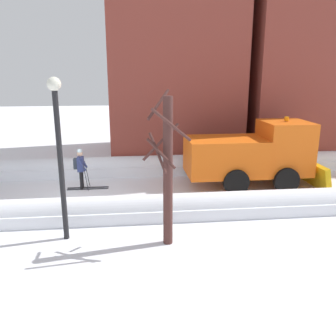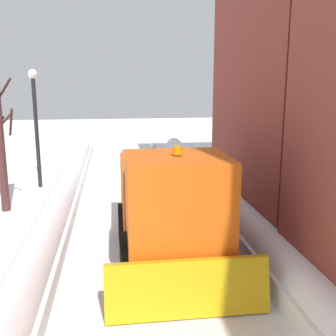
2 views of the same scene
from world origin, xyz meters
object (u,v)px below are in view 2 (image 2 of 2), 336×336
plow_truck (169,201)px  traffic_light_pole (255,126)px  bare_tree_near (1,145)px  street_lamp (35,113)px  skier (153,160)px

plow_truck → traffic_light_pole: (-3.09, -2.54, 1.56)m
traffic_light_pole → bare_tree_near: bearing=-13.1°
bare_tree_near → street_lamp: bearing=-101.8°
skier → street_lamp: bearing=1.4°
plow_truck → street_lamp: (4.50, -7.54, 1.65)m
skier → traffic_light_pole: bearing=118.1°
traffic_light_pole → bare_tree_near: bare_tree_near is taller
bare_tree_near → plow_truck: bearing=139.1°
plow_truck → skier: (-0.36, -7.66, -0.48)m
plow_truck → street_lamp: bearing=-59.2°
plow_truck → bare_tree_near: 6.85m
plow_truck → traffic_light_pole: 4.29m
street_lamp → skier: bearing=-178.6°
skier → street_lamp: 5.30m
street_lamp → bare_tree_near: 3.26m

